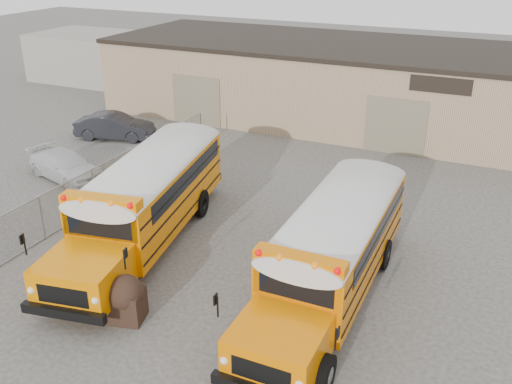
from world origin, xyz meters
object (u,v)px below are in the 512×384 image
at_px(school_bus_left, 205,137).
at_px(car_white, 66,165).
at_px(car_dark, 115,126).
at_px(tarp_bundle, 126,298).
at_px(school_bus_right, 380,174).

xyz_separation_m(school_bus_left, car_white, (-5.78, -3.32, -1.22)).
bearing_deg(car_dark, tarp_bundle, -157.45).
bearing_deg(school_bus_right, car_white, -169.93).
bearing_deg(tarp_bundle, school_bus_right, 63.91).
distance_m(school_bus_left, school_bus_right, 8.66).
bearing_deg(school_bus_left, car_dark, 161.87).
xyz_separation_m(car_white, car_dark, (-1.51, 5.71, 0.08)).
height_order(tarp_bundle, car_dark, tarp_bundle).
relative_size(car_white, car_dark, 1.01).
bearing_deg(car_white, car_dark, 30.39).
distance_m(school_bus_left, tarp_bundle, 11.72).
bearing_deg(car_dark, school_bus_left, -124.36).
height_order(tarp_bundle, car_white, tarp_bundle).
relative_size(school_bus_right, car_white, 2.37).
distance_m(tarp_bundle, car_white, 12.16).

